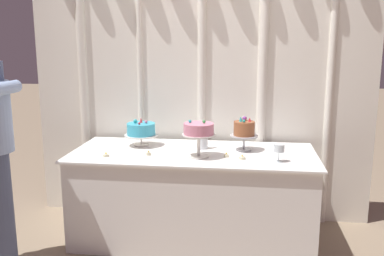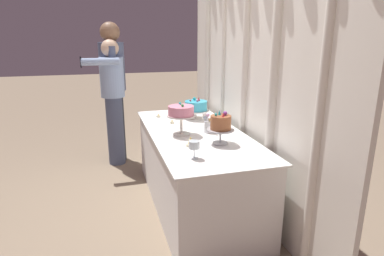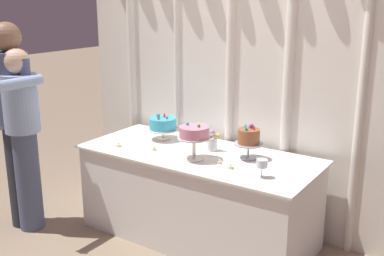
{
  "view_description": "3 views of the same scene",
  "coord_description": "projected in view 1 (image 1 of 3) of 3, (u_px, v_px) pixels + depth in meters",
  "views": [
    {
      "loc": [
        0.42,
        -3.18,
        1.62
      ],
      "look_at": [
        -0.01,
        0.13,
        0.93
      ],
      "focal_mm": 39.8,
      "sensor_mm": 36.0,
      "label": 1
    },
    {
      "loc": [
        2.79,
        -0.72,
        1.6
      ],
      "look_at": [
        0.24,
        0.0,
        0.85
      ],
      "focal_mm": 30.38,
      "sensor_mm": 36.0,
      "label": 2
    },
    {
      "loc": [
        1.96,
        -2.92,
        1.96
      ],
      "look_at": [
        -0.05,
        0.08,
        0.95
      ],
      "focal_mm": 44.06,
      "sensor_mm": 36.0,
      "label": 3
    }
  ],
  "objects": [
    {
      "name": "wine_glass",
      "position": [
        279.0,
        149.0,
        3.11
      ],
      "size": [
        0.08,
        0.08,
        0.13
      ],
      "color": "silver",
      "rests_on": "cake_table"
    },
    {
      "name": "cake_display_rightmost",
      "position": [
        244.0,
        130.0,
        3.43
      ],
      "size": [
        0.22,
        0.22,
        0.28
      ],
      "color": "#B2B2B7",
      "rests_on": "cake_table"
    },
    {
      "name": "flower_vase",
      "position": [
        203.0,
        139.0,
        3.5
      ],
      "size": [
        0.12,
        0.09,
        0.19
      ],
      "color": "silver",
      "rests_on": "cake_table"
    },
    {
      "name": "tealight_near_right",
      "position": [
        226.0,
        156.0,
        3.26
      ],
      "size": [
        0.04,
        0.04,
        0.04
      ],
      "color": "beige",
      "rests_on": "cake_table"
    },
    {
      "name": "cake_display_leftmost",
      "position": [
        141.0,
        130.0,
        3.59
      ],
      "size": [
        0.28,
        0.28,
        0.23
      ],
      "color": "silver",
      "rests_on": "cake_table"
    },
    {
      "name": "ground_plane",
      "position": [
        192.0,
        243.0,
        3.47
      ],
      "size": [
        24.0,
        24.0,
        0.0
      ],
      "primitive_type": "plane",
      "color": "gray"
    },
    {
      "name": "cake_display_center",
      "position": [
        199.0,
        131.0,
        3.22
      ],
      "size": [
        0.25,
        0.25,
        0.29
      ],
      "color": "silver",
      "rests_on": "cake_table"
    },
    {
      "name": "draped_curtain",
      "position": [
        200.0,
        71.0,
        3.77
      ],
      "size": [
        3.05,
        0.16,
        2.49
      ],
      "color": "white",
      "rests_on": "ground_plane"
    },
    {
      "name": "tealight_far_right",
      "position": [
        242.0,
        158.0,
        3.2
      ],
      "size": [
        0.05,
        0.05,
        0.04
      ],
      "color": "beige",
      "rests_on": "cake_table"
    },
    {
      "name": "cake_table",
      "position": [
        193.0,
        196.0,
        3.49
      ],
      "size": [
        1.95,
        0.84,
        0.74
      ],
      "color": "white",
      "rests_on": "ground_plane"
    },
    {
      "name": "tealight_far_left",
      "position": [
        106.0,
        155.0,
        3.27
      ],
      "size": [
        0.05,
        0.05,
        0.03
      ],
      "color": "beige",
      "rests_on": "cake_table"
    },
    {
      "name": "tealight_near_left",
      "position": [
        149.0,
        154.0,
        3.31
      ],
      "size": [
        0.04,
        0.04,
        0.04
      ],
      "color": "beige",
      "rests_on": "cake_table"
    }
  ]
}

